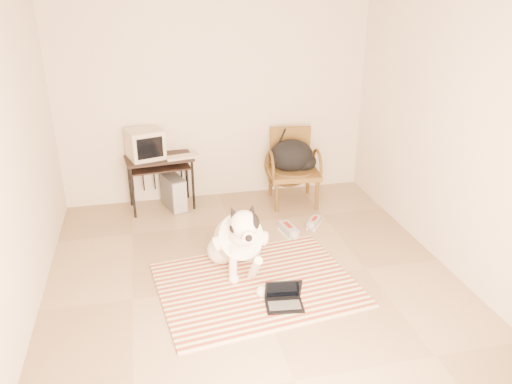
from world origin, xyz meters
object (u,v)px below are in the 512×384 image
object	(u,v)px
laptop	(284,299)
backpack	(293,157)
computer_desk	(160,165)
rattan_chair	(293,167)
crt_monitor	(145,144)
pc_tower	(174,192)
dog	(238,240)

from	to	relation	value
laptop	backpack	world-z (taller)	backpack
computer_desk	backpack	bearing A→B (deg)	-6.63
laptop	computer_desk	size ratio (longest dim) A/B	0.42
computer_desk	backpack	xyz separation A→B (m)	(1.69, -0.20, 0.04)
computer_desk	backpack	size ratio (longest dim) A/B	1.42
rattan_chair	backpack	size ratio (longest dim) A/B	1.56
laptop	rattan_chair	xyz separation A→B (m)	(0.75, 2.24, 0.40)
rattan_chair	computer_desk	bearing A→B (deg)	174.65
crt_monitor	backpack	xyz separation A→B (m)	(1.85, -0.23, -0.23)
pc_tower	rattan_chair	distance (m)	1.58
dog	backpack	xyz separation A→B (m)	(1.02, 1.50, 0.29)
laptop	computer_desk	xyz separation A→B (m)	(-0.96, 2.40, 0.51)
laptop	pc_tower	size ratio (longest dim) A/B	0.74
dog	pc_tower	xyz separation A→B (m)	(-0.52, 1.67, -0.13)
dog	laptop	size ratio (longest dim) A/B	3.28
dog	computer_desk	distance (m)	1.85
laptop	rattan_chair	world-z (taller)	rattan_chair
computer_desk	crt_monitor	size ratio (longest dim) A/B	1.75
laptop	computer_desk	world-z (taller)	computer_desk
laptop	computer_desk	distance (m)	2.63
dog	laptop	bearing A→B (deg)	-67.63
computer_desk	backpack	distance (m)	1.71
dog	pc_tower	bearing A→B (deg)	107.40
rattan_chair	backpack	world-z (taller)	rattan_chair
crt_monitor	rattan_chair	bearing A→B (deg)	-5.93
dog	rattan_chair	distance (m)	1.86
computer_desk	laptop	bearing A→B (deg)	-68.24
dog	crt_monitor	world-z (taller)	crt_monitor
dog	crt_monitor	size ratio (longest dim) A/B	2.40
computer_desk	pc_tower	distance (m)	0.40
pc_tower	computer_desk	bearing A→B (deg)	166.97
computer_desk	crt_monitor	world-z (taller)	crt_monitor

